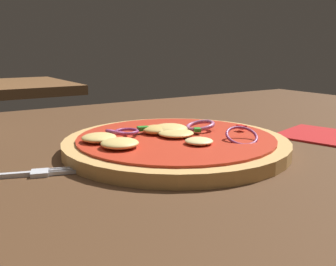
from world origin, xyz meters
TOP-DOWN VIEW (x-y plane):
  - dining_table at (0.00, 0.00)m, footprint 1.47×0.96m
  - pizza at (-0.00, 0.02)m, footprint 0.30×0.30m
  - fork at (-0.21, 0.02)m, footprint 0.17×0.07m
  - napkin at (0.24, -0.03)m, footprint 0.14×0.13m

SIDE VIEW (x-z plane):
  - dining_table at x=0.00m, z-range 0.00..0.04m
  - napkin at x=0.24m, z-range 0.04..0.04m
  - fork at x=-0.21m, z-range 0.04..0.04m
  - pizza at x=0.00m, z-range 0.03..0.06m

